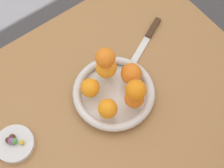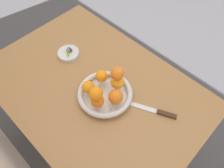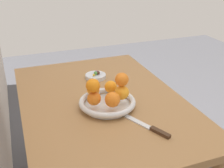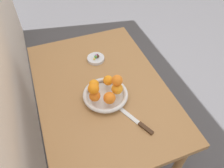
% 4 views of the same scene
% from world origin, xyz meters
% --- Properties ---
extents(ground_plane, '(6.00, 6.00, 0.00)m').
position_xyz_m(ground_plane, '(0.00, 0.00, 0.00)').
color(ground_plane, '#4C4C51').
extents(dining_table, '(1.10, 0.76, 0.74)m').
position_xyz_m(dining_table, '(0.00, 0.00, 0.65)').
color(dining_table, '#9E7042').
rests_on(dining_table, ground_plane).
extents(fruit_bowl, '(0.26, 0.26, 0.04)m').
position_xyz_m(fruit_bowl, '(-0.09, 0.00, 0.76)').
color(fruit_bowl, silver).
rests_on(fruit_bowl, dining_table).
extents(candy_dish, '(0.12, 0.12, 0.02)m').
position_xyz_m(candy_dish, '(0.25, -0.05, 0.75)').
color(candy_dish, silver).
rests_on(candy_dish, dining_table).
extents(orange_0, '(0.07, 0.07, 0.07)m').
position_xyz_m(orange_0, '(-0.15, -0.00, 0.81)').
color(orange_0, orange).
rests_on(orange_0, fruit_bowl).
extents(orange_1, '(0.07, 0.07, 0.07)m').
position_xyz_m(orange_1, '(-0.10, -0.06, 0.81)').
color(orange_1, orange).
rests_on(orange_1, fruit_bowl).
extents(orange_2, '(0.06, 0.06, 0.06)m').
position_xyz_m(orange_2, '(-0.03, -0.04, 0.81)').
color(orange_2, orange).
rests_on(orange_2, fruit_bowl).
extents(orange_3, '(0.06, 0.06, 0.06)m').
position_xyz_m(orange_3, '(-0.03, 0.05, 0.81)').
color(orange_3, orange).
rests_on(orange_3, fruit_bowl).
extents(orange_4, '(0.06, 0.06, 0.06)m').
position_xyz_m(orange_4, '(-0.11, 0.07, 0.81)').
color(orange_4, orange).
rests_on(orange_4, fruit_bowl).
extents(orange_5, '(0.06, 0.06, 0.06)m').
position_xyz_m(orange_5, '(-0.11, 0.07, 0.87)').
color(orange_5, orange).
rests_on(orange_5, orange_4).
extents(orange_6, '(0.06, 0.06, 0.06)m').
position_xyz_m(orange_6, '(-0.10, -0.06, 0.88)').
color(orange_6, orange).
rests_on(orange_6, orange_1).
extents(candy_ball_0, '(0.02, 0.02, 0.02)m').
position_xyz_m(candy_ball_0, '(0.24, -0.05, 0.77)').
color(candy_ball_0, '#4C9947').
rests_on(candy_ball_0, candy_dish).
extents(candy_ball_1, '(0.02, 0.02, 0.02)m').
position_xyz_m(candy_ball_1, '(0.26, -0.06, 0.77)').
color(candy_ball_1, '#472819').
rests_on(candy_ball_1, candy_dish).
extents(candy_ball_2, '(0.02, 0.02, 0.02)m').
position_xyz_m(candy_ball_2, '(0.24, -0.06, 0.77)').
color(candy_ball_2, '#472819').
rests_on(candy_ball_2, candy_dish).
extents(candy_ball_3, '(0.02, 0.02, 0.02)m').
position_xyz_m(candy_ball_3, '(0.25, -0.05, 0.77)').
color(candy_ball_3, '#8C4C99').
rests_on(candy_ball_3, candy_dish).
extents(candy_ball_4, '(0.01, 0.01, 0.01)m').
position_xyz_m(candy_ball_4, '(0.23, -0.03, 0.77)').
color(candy_ball_4, gold).
rests_on(candy_ball_4, candy_dish).
extents(knife, '(0.24, 0.13, 0.01)m').
position_xyz_m(knife, '(-0.30, -0.10, 0.75)').
color(knife, '#3F2819').
rests_on(knife, dining_table).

